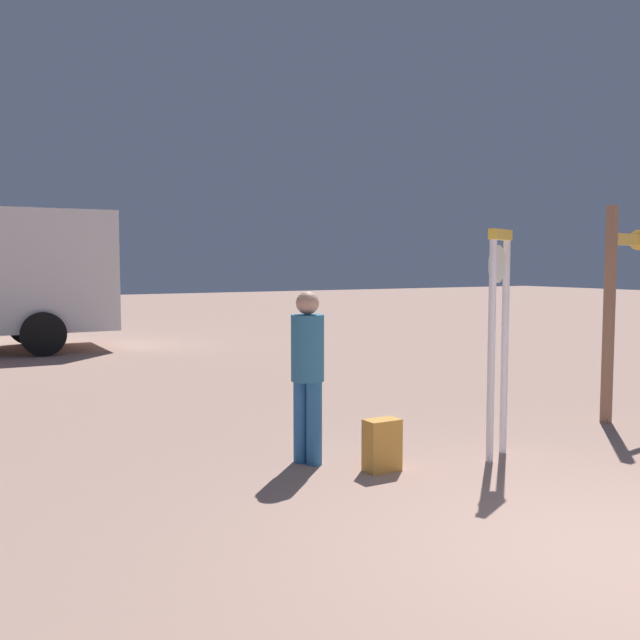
% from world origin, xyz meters
% --- Properties ---
extents(ground_plane, '(80.00, 80.00, 0.00)m').
position_xyz_m(ground_plane, '(0.00, 0.00, 0.00)').
color(ground_plane, '#A57F70').
extents(standing_clock, '(0.45, 0.28, 2.22)m').
position_xyz_m(standing_clock, '(0.93, 2.29, 1.35)').
color(standing_clock, white).
rests_on(standing_clock, ground_plane).
extents(arrow_sign, '(0.90, 0.30, 2.57)m').
position_xyz_m(arrow_sign, '(3.42, 2.82, 1.66)').
color(arrow_sign, '#966A50').
rests_on(arrow_sign, ground_plane).
extents(person_near_clock, '(0.31, 0.31, 1.64)m').
position_xyz_m(person_near_clock, '(-0.78, 3.02, 0.91)').
color(person_near_clock, '#2C669F').
rests_on(person_near_clock, ground_plane).
extents(backpack, '(0.32, 0.24, 0.48)m').
position_xyz_m(backpack, '(-0.31, 2.47, 0.24)').
color(backpack, gold).
rests_on(backpack, ground_plane).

